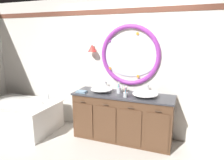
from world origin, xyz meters
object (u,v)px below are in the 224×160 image
object	(u,v)px
sink_basin_left	(102,89)
soap_dispenser	(124,89)
sink_basin_right	(145,94)
toothbrush_holder_right	(126,94)
bathtub	(21,113)
toothbrush_holder_left	(119,90)
folded_hand_towel	(82,92)

from	to	relation	value
sink_basin_left	soap_dispenser	bearing A→B (deg)	22.87
sink_basin_right	toothbrush_holder_right	distance (m)	0.34
toothbrush_holder_right	soap_dispenser	distance (m)	0.32
bathtub	toothbrush_holder_right	size ratio (longest dim) A/B	7.16
soap_dispenser	bathtub	bearing A→B (deg)	-166.69
toothbrush_holder_left	soap_dispenser	world-z (taller)	toothbrush_holder_left
sink_basin_right	toothbrush_holder_left	world-z (taller)	toothbrush_holder_left
toothbrush_holder_right	toothbrush_holder_left	bearing A→B (deg)	132.87
toothbrush_holder_right	folded_hand_towel	xyz separation A→B (m)	(-0.84, -0.01, -0.04)
folded_hand_towel	toothbrush_holder_right	bearing A→B (deg)	0.55
sink_basin_right	folded_hand_towel	size ratio (longest dim) A/B	2.20
bathtub	folded_hand_towel	world-z (taller)	folded_hand_towel
toothbrush_holder_left	toothbrush_holder_right	size ratio (longest dim) A/B	1.07
toothbrush_holder_right	soap_dispenser	world-z (taller)	toothbrush_holder_right
bathtub	soap_dispenser	xyz separation A→B (m)	(2.05, 0.48, 0.58)
toothbrush_holder_left	soap_dispenser	size ratio (longest dim) A/B	1.49
bathtub	soap_dispenser	distance (m)	2.18
bathtub	folded_hand_towel	bearing A→B (deg)	7.81
toothbrush_holder_left	sink_basin_right	bearing A→B (deg)	-7.39
sink_basin_left	sink_basin_right	distance (m)	0.81
sink_basin_left	sink_basin_right	bearing A→B (deg)	0.00
toothbrush_holder_left	toothbrush_holder_right	xyz separation A→B (m)	(0.18, -0.20, -0.01)
bathtub	sink_basin_right	bearing A→B (deg)	7.42
soap_dispenser	sink_basin_right	bearing A→B (deg)	-20.64
toothbrush_holder_right	folded_hand_towel	bearing A→B (deg)	-179.45
sink_basin_left	toothbrush_holder_left	world-z (taller)	toothbrush_holder_left
toothbrush_holder_left	soap_dispenser	distance (m)	0.12
soap_dispenser	folded_hand_towel	xyz separation A→B (m)	(-0.72, -0.30, -0.05)
bathtub	sink_basin_right	world-z (taller)	sink_basin_right
bathtub	folded_hand_towel	xyz separation A→B (m)	(1.33, 0.18, 0.53)
sink_basin_right	toothbrush_holder_left	distance (m)	0.50
sink_basin_left	toothbrush_holder_right	size ratio (longest dim) A/B	1.97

